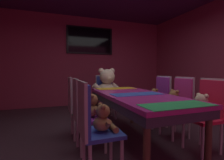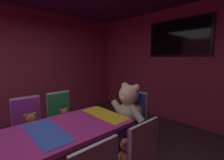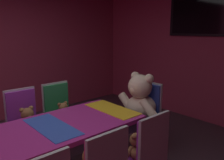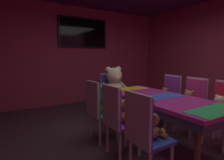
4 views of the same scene
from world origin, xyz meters
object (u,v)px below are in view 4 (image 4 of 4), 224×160
(throne_chair, at_px, (110,90))
(chair_left_1, at_px, (116,114))
(chair_left_0, at_px, (143,128))
(king_teddy_bear, at_px, (114,85))
(teddy_left_2, at_px, (105,105))
(chair_right_1, at_px, (193,99))
(teddy_right_0, at_px, (219,108))
(teddy_right_1, at_px, (188,100))
(wall_tv, at_px, (83,33))
(chair_left_2, at_px, (97,105))
(teddy_left_0, at_px, (153,127))
(chair_right_2, at_px, (170,94))
(teddy_right_2, at_px, (165,96))
(banquet_table, at_px, (161,102))
(teddy_left_1, at_px, (125,112))

(throne_chair, bearing_deg, chair_left_1, -28.10)
(chair_left_0, height_order, king_teddy_bear, king_teddy_bear)
(teddy_left_2, xyz_separation_m, chair_right_1, (1.52, -0.53, 0.02))
(teddy_right_0, distance_m, chair_right_1, 0.56)
(throne_chair, bearing_deg, chair_left_0, -21.66)
(king_teddy_bear, bearing_deg, throne_chair, 180.00)
(chair_left_0, xyz_separation_m, teddy_right_1, (1.52, 0.56, -0.00))
(chair_right_1, bearing_deg, wall_tv, -75.02)
(chair_left_2, relative_size, king_teddy_bear, 1.35)
(teddy_left_0, bearing_deg, teddy_right_1, 22.26)
(chair_right_2, xyz_separation_m, teddy_right_2, (-0.14, 0.00, -0.02))
(chair_left_2, xyz_separation_m, teddy_left_2, (0.14, 0.00, -0.02))
(banquet_table, bearing_deg, wall_tv, 90.00)
(king_teddy_bear, bearing_deg, teddy_left_0, -19.68)
(teddy_right_1, relative_size, teddy_right_2, 1.12)
(chair_right_2, bearing_deg, wall_tv, -71.81)
(chair_left_0, relative_size, teddy_left_1, 2.87)
(teddy_right_1, height_order, king_teddy_bear, king_teddy_bear)
(chair_left_0, height_order, teddy_left_1, chair_left_0)
(banquet_table, xyz_separation_m, wall_tv, (0.00, 3.11, 1.40))
(chair_left_1, height_order, teddy_right_1, chair_left_1)
(banquet_table, xyz_separation_m, chair_left_1, (-0.82, 0.01, -0.05))
(teddy_left_1, relative_size, wall_tv, 0.23)
(teddy_right_0, distance_m, teddy_right_1, 0.54)
(king_teddy_bear, bearing_deg, wall_tv, 180.00)
(chair_left_1, relative_size, chair_left_2, 1.00)
(chair_left_2, bearing_deg, teddy_right_1, -19.25)
(teddy_right_0, xyz_separation_m, teddy_right_1, (0.01, 0.54, -0.00))
(teddy_right_0, height_order, chair_right_1, chair_right_1)
(chair_left_2, bearing_deg, teddy_left_1, -72.90)
(teddy_left_1, xyz_separation_m, throne_chair, (0.67, 1.53, -0.00))
(teddy_left_1, bearing_deg, chair_right_1, -0.12)
(teddy_right_1, distance_m, king_teddy_bear, 1.53)
(throne_chair, bearing_deg, chair_left_2, -39.64)
(chair_right_2, height_order, teddy_right_2, chair_right_2)
(chair_right_1, relative_size, teddy_right_2, 3.26)
(teddy_right_0, height_order, teddy_right_2, teddy_right_0)
(chair_left_0, distance_m, chair_left_2, 1.09)
(banquet_table, xyz_separation_m, teddy_left_1, (-0.67, 0.01, -0.05))
(chair_left_0, xyz_separation_m, throne_chair, (0.83, 2.10, 0.00))
(teddy_left_0, xyz_separation_m, chair_right_1, (1.52, 0.56, 0.01))
(chair_left_2, height_order, teddy_right_1, chair_left_2)
(chair_left_0, xyz_separation_m, teddy_left_0, (0.14, -0.00, -0.01))
(chair_left_0, bearing_deg, teddy_left_2, 82.58)
(chair_right_2, bearing_deg, teddy_left_1, 20.06)
(teddy_right_2, bearing_deg, chair_right_2, 180.00)
(chair_left_1, xyz_separation_m, chair_left_2, (-0.02, 0.53, 0.00))
(chair_right_2, xyz_separation_m, king_teddy_bear, (-0.84, 0.81, 0.15))
(chair_left_2, height_order, king_teddy_bear, king_teddy_bear)
(teddy_left_0, bearing_deg, throne_chair, 71.83)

